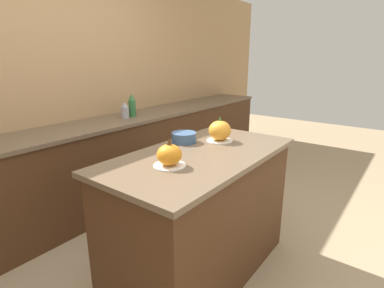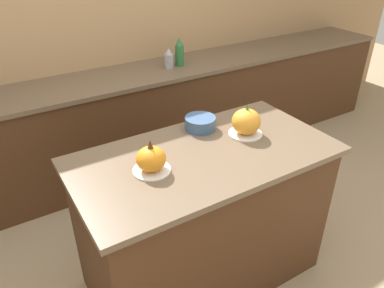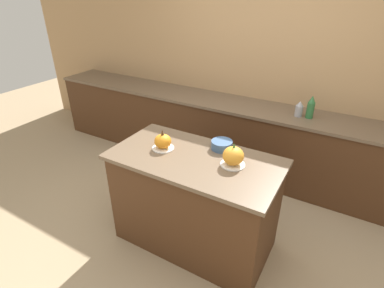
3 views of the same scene
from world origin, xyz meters
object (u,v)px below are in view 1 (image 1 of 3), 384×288
at_px(pumpkin_cake_left, 170,156).
at_px(bottle_short, 125,110).
at_px(bottle_tall, 132,105).
at_px(mixing_bowl, 184,137).
at_px(pumpkin_cake_right, 220,131).

relative_size(pumpkin_cake_left, bottle_short, 1.12).
bearing_deg(bottle_short, bottle_tall, 5.64).
distance_m(pumpkin_cake_left, mixing_bowl, 0.52).
height_order(pumpkin_cake_left, bottle_short, pumpkin_cake_left).
xyz_separation_m(pumpkin_cake_right, bottle_tall, (0.33, 1.34, 0.02)).
distance_m(pumpkin_cake_right, bottle_short, 1.35).
relative_size(pumpkin_cake_left, bottle_tall, 0.77).
relative_size(bottle_tall, bottle_short, 1.46).
xyz_separation_m(pumpkin_cake_left, pumpkin_cake_right, (0.64, 0.06, 0.01)).
bearing_deg(pumpkin_cake_left, bottle_tall, 55.45).
distance_m(bottle_short, mixing_bowl, 1.21).
relative_size(bottle_tall, mixing_bowl, 1.36).
height_order(pumpkin_cake_left, mixing_bowl, pumpkin_cake_left).
xyz_separation_m(pumpkin_cake_right, bottle_short, (0.21, 1.33, -0.01)).
bearing_deg(mixing_bowl, bottle_tall, 65.73).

